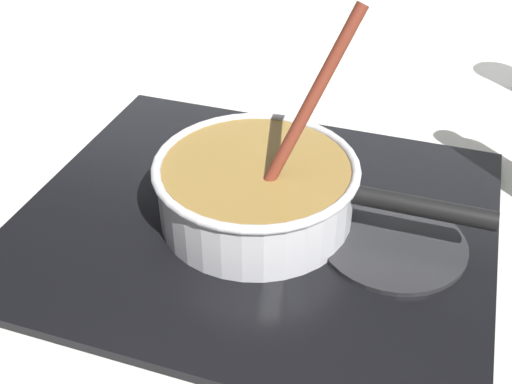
# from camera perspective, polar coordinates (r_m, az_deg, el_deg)

# --- Properties ---
(ground) EXTENTS (2.40, 1.60, 0.04)m
(ground) POSITION_cam_1_polar(r_m,az_deg,el_deg) (0.76, -8.94, -5.95)
(ground) COLOR beige
(hob_plate) EXTENTS (0.56, 0.48, 0.01)m
(hob_plate) POSITION_cam_1_polar(r_m,az_deg,el_deg) (0.77, -0.00, -2.55)
(hob_plate) COLOR black
(hob_plate) RESTS_ON ground
(burner_ring) EXTENTS (0.17, 0.17, 0.01)m
(burner_ring) POSITION_cam_1_polar(r_m,az_deg,el_deg) (0.76, -0.00, -1.96)
(burner_ring) COLOR #592D0C
(burner_ring) RESTS_ON hob_plate
(spare_burner) EXTENTS (0.17, 0.17, 0.01)m
(spare_burner) POSITION_cam_1_polar(r_m,az_deg,el_deg) (0.74, 12.27, -4.49)
(spare_burner) COLOR #262628
(spare_burner) RESTS_ON hob_plate
(cooking_pan) EXTENTS (0.39, 0.24, 0.26)m
(cooking_pan) POSITION_cam_1_polar(r_m,az_deg,el_deg) (0.74, 0.16, 0.32)
(cooking_pan) COLOR silver
(cooking_pan) RESTS_ON hob_plate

